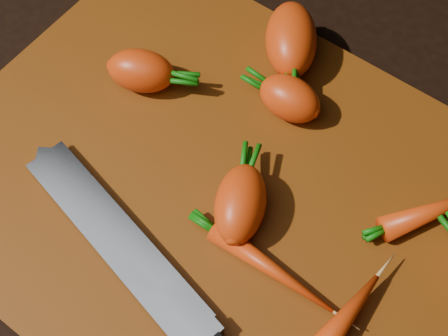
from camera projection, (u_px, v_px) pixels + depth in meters
The scene contains 10 objects.
ground at pixel (218, 194), 0.57m from camera, with size 2.00×2.00×0.01m, color black.
cutting_board at pixel (217, 188), 0.56m from camera, with size 0.50×0.40×0.01m, color #73370C.
carrot_0 at pixel (141, 71), 0.59m from camera, with size 0.06×0.04×0.04m, color red.
carrot_1 at pixel (290, 99), 0.58m from camera, with size 0.06×0.04×0.04m, color red.
carrot_2 at pixel (291, 40), 0.60m from camera, with size 0.09×0.05×0.05m, color red.
carrot_3 at pixel (240, 204), 0.52m from camera, with size 0.07×0.04×0.04m, color red.
carrot_5 at pixel (439, 209), 0.53m from camera, with size 0.11×0.02×0.02m, color red.
carrot_6 at pixel (272, 269), 0.51m from camera, with size 0.12×0.02×0.02m, color red.
carrot_7 at pixel (336, 329), 0.48m from camera, with size 0.11×0.03×0.03m, color red.
knife at pixel (130, 254), 0.52m from camera, with size 0.35×0.10×0.02m.
Camera 1 is at (0.15, -0.20, 0.51)m, focal length 50.00 mm.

